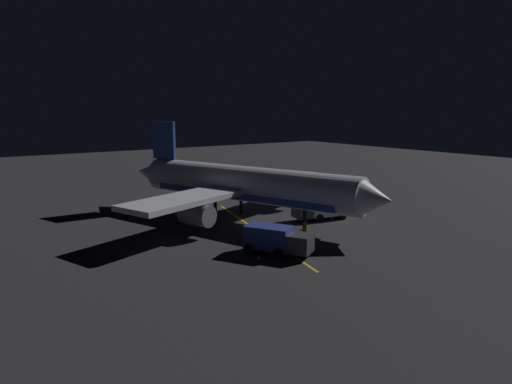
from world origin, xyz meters
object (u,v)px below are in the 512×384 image
object	(u,v)px
airliner	(241,185)
traffic_cone_near_left	(259,258)
traffic_cone_under_wing	(332,217)
traffic_cone_near_right	(304,228)
catering_truck	(321,209)
baggage_truck	(275,240)
ground_crew_worker	(304,231)

from	to	relation	value
airliner	traffic_cone_near_left	distance (m)	13.92
traffic_cone_under_wing	traffic_cone_near_right	bearing A→B (deg)	15.11
airliner	catering_truck	bearing A→B (deg)	146.97
airliner	traffic_cone_under_wing	size ratio (longest dim) A/B	59.20
baggage_truck	traffic_cone_near_right	xyz separation A→B (m)	(-6.93, -4.35, -0.96)
baggage_truck	catering_truck	size ratio (longest dim) A/B	0.94
catering_truck	traffic_cone_near_left	size ratio (longest dim) A/B	11.44
airliner	ground_crew_worker	bearing A→B (deg)	93.50
airliner	baggage_truck	size ratio (longest dim) A/B	5.51
traffic_cone_near_left	traffic_cone_near_right	size ratio (longest dim) A/B	1.00
ground_crew_worker	traffic_cone_under_wing	size ratio (longest dim) A/B	3.16
traffic_cone_near_left	traffic_cone_under_wing	bearing A→B (deg)	-156.22
traffic_cone_near_right	traffic_cone_under_wing	xyz separation A→B (m)	(-5.48, -1.48, 0.00)
baggage_truck	traffic_cone_near_left	bearing A→B (deg)	14.82
airliner	traffic_cone_near_right	bearing A→B (deg)	112.05
airliner	ground_crew_worker	world-z (taller)	airliner
traffic_cone_near_right	traffic_cone_under_wing	world-z (taller)	same
traffic_cone_near_left	ground_crew_worker	bearing A→B (deg)	-161.64
baggage_truck	traffic_cone_under_wing	bearing A→B (deg)	-154.82
airliner	baggage_truck	xyz separation A→B (m)	(4.08, 11.40, -2.69)
airliner	traffic_cone_under_wing	world-z (taller)	airliner
baggage_truck	traffic_cone_near_right	distance (m)	8.24
catering_truck	traffic_cone_under_wing	xyz separation A→B (m)	(-0.94, 0.76, -0.94)
baggage_truck	catering_truck	world-z (taller)	baggage_truck
ground_crew_worker	traffic_cone_near_left	bearing A→B (deg)	18.36
airliner	traffic_cone_near_right	world-z (taller)	airliner
airliner	traffic_cone_near_right	size ratio (longest dim) A/B	59.20
catering_truck	airliner	bearing A→B (deg)	-33.03
ground_crew_worker	traffic_cone_near_right	xyz separation A→B (m)	(-2.26, -2.66, -0.64)
airliner	ground_crew_worker	distance (m)	10.18
catering_truck	traffic_cone_under_wing	distance (m)	1.53
traffic_cone_near_left	traffic_cone_near_right	distance (m)	10.25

